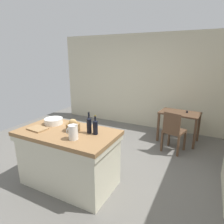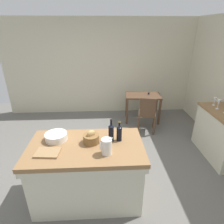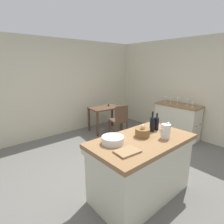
{
  "view_description": "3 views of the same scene",
  "coord_description": "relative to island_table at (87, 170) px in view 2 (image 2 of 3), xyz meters",
  "views": [
    {
      "loc": [
        1.64,
        -2.72,
        2.01
      ],
      "look_at": [
        0.09,
        0.34,
        1.01
      ],
      "focal_mm": 30.99,
      "sensor_mm": 36.0,
      "label": 1
    },
    {
      "loc": [
        0.03,
        -2.66,
        2.31
      ],
      "look_at": [
        0.19,
        0.29,
        0.98
      ],
      "focal_mm": 29.79,
      "sensor_mm": 36.0,
      "label": 2
    },
    {
      "loc": [
        -2.06,
        -2.11,
        1.92
      ],
      "look_at": [
        0.13,
        0.46,
        1.03
      ],
      "focal_mm": 28.85,
      "sensor_mm": 36.0,
      "label": 3
    }
  ],
  "objects": [
    {
      "name": "ground_plane",
      "position": [
        0.21,
        0.6,
        -0.49
      ],
      "size": [
        6.76,
        6.76,
        0.0
      ],
      "primitive_type": "plane",
      "color": "#66635E"
    },
    {
      "name": "wall_back",
      "position": [
        0.21,
        3.2,
        0.81
      ],
      "size": [
        5.32,
        0.12,
        2.6
      ],
      "primitive_type": "cube",
      "color": "beige",
      "rests_on": "ground"
    },
    {
      "name": "island_table",
      "position": [
        0.0,
        0.0,
        0.0
      ],
      "size": [
        1.53,
        0.86,
        0.91
      ],
      "color": "olive",
      "rests_on": "ground"
    },
    {
      "name": "side_cabinet",
      "position": [
        2.47,
        0.86,
        -0.03
      ],
      "size": [
        0.52,
        1.16,
        0.92
      ],
      "color": "olive",
      "rests_on": "ground"
    },
    {
      "name": "writing_desk",
      "position": [
        1.3,
        2.49,
        0.12
      ],
      "size": [
        0.95,
        0.64,
        0.78
      ],
      "color": "#513826",
      "rests_on": "ground"
    },
    {
      "name": "wooden_chair",
      "position": [
        1.28,
        1.86,
        0.0
      ],
      "size": [
        0.48,
        0.48,
        0.9
      ],
      "color": "#513826",
      "rests_on": "ground"
    },
    {
      "name": "pitcher",
      "position": [
        0.27,
        -0.19,
        0.52
      ],
      "size": [
        0.17,
        0.13,
        0.25
      ],
      "color": "silver",
      "rests_on": "island_table"
    },
    {
      "name": "wash_bowl",
      "position": [
        -0.41,
        0.16,
        0.47
      ],
      "size": [
        0.3,
        0.3,
        0.1
      ],
      "primitive_type": "cylinder",
      "color": "silver",
      "rests_on": "island_table"
    },
    {
      "name": "bread_basket",
      "position": [
        0.07,
        0.06,
        0.49
      ],
      "size": [
        0.21,
        0.21,
        0.19
      ],
      "color": "brown",
      "rests_on": "island_table"
    },
    {
      "name": "cutting_board",
      "position": [
        -0.45,
        -0.15,
        0.43
      ],
      "size": [
        0.31,
        0.23,
        0.02
      ],
      "primitive_type": "cube",
      "rotation": [
        0.0,
        0.0,
        -0.09
      ],
      "color": "#99754C",
      "rests_on": "island_table"
    },
    {
      "name": "wine_bottle_dark",
      "position": [
        0.45,
        0.09,
        0.54
      ],
      "size": [
        0.07,
        0.07,
        0.29
      ],
      "color": "black",
      "rests_on": "island_table"
    },
    {
      "name": "wine_bottle_amber",
      "position": [
        0.34,
        0.1,
        0.55
      ],
      "size": [
        0.07,
        0.07,
        0.32
      ],
      "color": "black",
      "rests_on": "island_table"
    },
    {
      "name": "wine_glass_right",
      "position": [
        2.41,
        1.07,
        0.55
      ],
      "size": [
        0.07,
        0.07,
        0.19
      ],
      "color": "white",
      "rests_on": "side_cabinet"
    },
    {
      "name": "wine_glass_far_right",
      "position": [
        2.45,
        1.25,
        0.53
      ],
      "size": [
        0.07,
        0.07,
        0.16
      ],
      "color": "white",
      "rests_on": "side_cabinet"
    }
  ]
}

